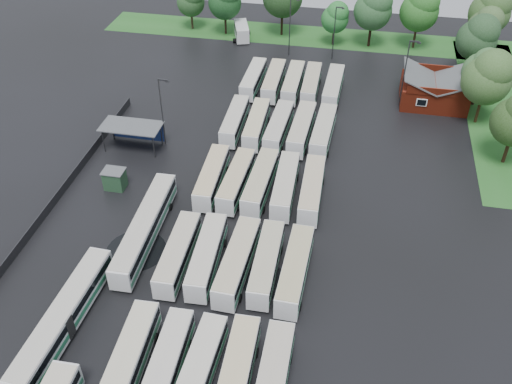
# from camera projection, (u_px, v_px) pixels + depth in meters

# --- Properties ---
(ground) EXTENTS (160.00, 160.00, 0.00)m
(ground) POSITION_uv_depth(u_px,v_px,m) (215.00, 277.00, 60.03)
(ground) COLOR black
(ground) RESTS_ON ground
(brick_building) EXTENTS (10.07, 8.60, 5.39)m
(brick_building) POSITION_uv_depth(u_px,v_px,m) (434.00, 92.00, 88.17)
(brick_building) COLOR maroon
(brick_building) RESTS_ON ground
(wash_shed) EXTENTS (8.20, 4.20, 3.58)m
(wash_shed) POSITION_uv_depth(u_px,v_px,m) (133.00, 128.00, 77.79)
(wash_shed) COLOR #2D2D30
(wash_shed) RESTS_ON ground
(utility_hut) EXTENTS (2.70, 2.20, 2.62)m
(utility_hut) POSITION_uv_depth(u_px,v_px,m) (115.00, 179.00, 71.40)
(utility_hut) COLOR #1E4025
(utility_hut) RESTS_ON ground
(grass_strip_north) EXTENTS (80.00, 10.00, 0.01)m
(grass_strip_north) POSITION_uv_depth(u_px,v_px,m) (309.00, 36.00, 109.67)
(grass_strip_north) COLOR #235C1F
(grass_strip_north) RESTS_ON ground
(grass_strip_east) EXTENTS (10.00, 50.00, 0.01)m
(grass_strip_east) POSITION_uv_depth(u_px,v_px,m) (498.00, 109.00, 87.81)
(grass_strip_east) COLOR #235C1F
(grass_strip_east) RESTS_ON ground
(west_fence) EXTENTS (0.10, 50.00, 1.20)m
(west_fence) POSITION_uv_depth(u_px,v_px,m) (55.00, 200.00, 69.22)
(west_fence) COLOR #2D2D30
(west_fence) RESTS_ON ground
(bus_r1c0) EXTENTS (2.87, 11.40, 3.15)m
(bus_r1c0) POSITION_uv_depth(u_px,v_px,m) (129.00, 360.00, 49.95)
(bus_r1c0) COLOR silver
(bus_r1c0) RESTS_ON ground
(bus_r1c1) EXTENTS (2.62, 11.03, 3.05)m
(bus_r1c1) POSITION_uv_depth(u_px,v_px,m) (166.00, 366.00, 49.47)
(bus_r1c1) COLOR silver
(bus_r1c1) RESTS_ON ground
(bus_r1c2) EXTENTS (2.72, 11.06, 3.06)m
(bus_r1c2) POSITION_uv_depth(u_px,v_px,m) (198.00, 372.00, 48.99)
(bus_r1c2) COLOR silver
(bus_r1c2) RESTS_ON ground
(bus_r1c3) EXTENTS (2.69, 11.36, 3.14)m
(bus_r1c3) POSITION_uv_depth(u_px,v_px,m) (236.00, 377.00, 48.62)
(bus_r1c3) COLOR silver
(bus_r1c3) RESTS_ON ground
(bus_r1c4) EXTENTS (2.51, 11.33, 3.15)m
(bus_r1c4) POSITION_uv_depth(u_px,v_px,m) (272.00, 383.00, 48.10)
(bus_r1c4) COLOR silver
(bus_r1c4) RESTS_ON ground
(bus_r2c0) EXTENTS (2.58, 11.01, 3.05)m
(bus_r2c0) POSITION_uv_depth(u_px,v_px,m) (178.00, 254.00, 60.44)
(bus_r2c0) COLOR silver
(bus_r2c0) RESTS_ON ground
(bus_r2c1) EXTENTS (2.87, 11.17, 3.08)m
(bus_r2c1) POSITION_uv_depth(u_px,v_px,m) (207.00, 256.00, 60.14)
(bus_r2c1) COLOR silver
(bus_r2c1) RESTS_ON ground
(bus_r2c2) EXTENTS (2.83, 11.55, 3.19)m
(bus_r2c2) POSITION_uv_depth(u_px,v_px,m) (237.00, 262.00, 59.39)
(bus_r2c2) COLOR silver
(bus_r2c2) RESTS_ON ground
(bus_r2c3) EXTENTS (2.51, 10.91, 3.03)m
(bus_r2c3) POSITION_uv_depth(u_px,v_px,m) (266.00, 263.00, 59.35)
(bus_r2c3) COLOR silver
(bus_r2c3) RESTS_ON ground
(bus_r2c4) EXTENTS (2.63, 11.27, 3.12)m
(bus_r2c4) POSITION_uv_depth(u_px,v_px,m) (295.00, 270.00, 58.51)
(bus_r2c4) COLOR silver
(bus_r2c4) RESTS_ON ground
(bus_r3c0) EXTENTS (2.69, 11.11, 3.07)m
(bus_r3c0) POSITION_uv_depth(u_px,v_px,m) (212.00, 177.00, 71.13)
(bus_r3c0) COLOR silver
(bus_r3c0) RESTS_ON ground
(bus_r3c1) EXTENTS (2.72, 11.00, 3.04)m
(bus_r3c1) POSITION_uv_depth(u_px,v_px,m) (236.00, 180.00, 70.60)
(bus_r3c1) COLOR silver
(bus_r3c1) RESTS_ON ground
(bus_r3c2) EXTENTS (2.81, 11.42, 3.16)m
(bus_r3c2) POSITION_uv_depth(u_px,v_px,m) (260.00, 182.00, 70.23)
(bus_r3c2) COLOR silver
(bus_r3c2) RESTS_ON ground
(bus_r3c3) EXTENTS (2.72, 11.26, 3.11)m
(bus_r3c3) POSITION_uv_depth(u_px,v_px,m) (285.00, 185.00, 69.71)
(bus_r3c3) COLOR silver
(bus_r3c3) RESTS_ON ground
(bus_r3c4) EXTENTS (2.63, 11.25, 3.12)m
(bus_r3c4) POSITION_uv_depth(u_px,v_px,m) (312.00, 189.00, 69.09)
(bus_r3c4) COLOR silver
(bus_r3c4) RESTS_ON ground
(bus_r4c0) EXTENTS (2.53, 10.91, 3.03)m
(bus_r4c0) POSITION_uv_depth(u_px,v_px,m) (235.00, 121.00, 81.78)
(bus_r4c0) COLOR silver
(bus_r4c0) RESTS_ON ground
(bus_r4c1) EXTENTS (2.57, 10.94, 3.03)m
(bus_r4c1) POSITION_uv_depth(u_px,v_px,m) (256.00, 124.00, 81.08)
(bus_r4c1) COLOR silver
(bus_r4c1) RESTS_ON ground
(bus_r4c2) EXTENTS (2.79, 11.21, 3.10)m
(bus_r4c2) POSITION_uv_depth(u_px,v_px,m) (279.00, 127.00, 80.40)
(bus_r4c2) COLOR silver
(bus_r4c2) RESTS_ON ground
(bus_r4c3) EXTENTS (2.81, 11.51, 3.18)m
(bus_r4c3) POSITION_uv_depth(u_px,v_px,m) (302.00, 129.00, 79.93)
(bus_r4c3) COLOR silver
(bus_r4c3) RESTS_ON ground
(bus_r4c4) EXTENTS (2.82, 11.34, 3.13)m
(bus_r4c4) POSITION_uv_depth(u_px,v_px,m) (323.00, 131.00, 79.48)
(bus_r4c4) COLOR silver
(bus_r4c4) RESTS_ON ground
(bus_r5c0) EXTENTS (2.46, 10.89, 3.02)m
(bus_r5c0) POSITION_uv_depth(u_px,v_px,m) (253.00, 79.00, 92.05)
(bus_r5c0) COLOR silver
(bus_r5c0) RESTS_ON ground
(bus_r5c1) EXTENTS (2.47, 11.11, 3.09)m
(bus_r5c1) POSITION_uv_depth(u_px,v_px,m) (274.00, 81.00, 91.44)
(bus_r5c1) COLOR silver
(bus_r5c1) RESTS_ON ground
(bus_r5c2) EXTENTS (2.38, 11.10, 3.09)m
(bus_r5c2) POSITION_uv_depth(u_px,v_px,m) (293.00, 83.00, 90.93)
(bus_r5c2) COLOR silver
(bus_r5c2) RESTS_ON ground
(bus_r5c3) EXTENTS (2.48, 10.98, 3.05)m
(bus_r5c3) POSITION_uv_depth(u_px,v_px,m) (311.00, 84.00, 90.63)
(bus_r5c3) COLOR silver
(bus_r5c3) RESTS_ON ground
(bus_r5c4) EXTENTS (2.66, 11.28, 3.12)m
(bus_r5c4) POSITION_uv_depth(u_px,v_px,m) (333.00, 87.00, 89.77)
(bus_r5c4) COLOR silver
(bus_r5c4) RESTS_ON ground
(artic_bus_west_b) EXTENTS (2.85, 16.94, 3.13)m
(artic_bus_west_b) POSITION_uv_depth(u_px,v_px,m) (145.00, 227.00, 63.62)
(artic_bus_west_b) COLOR silver
(artic_bus_west_b) RESTS_ON ground
(artic_bus_west_c) EXTENTS (2.99, 16.69, 3.08)m
(artic_bus_west_c) POSITION_uv_depth(u_px,v_px,m) (64.00, 318.00, 53.60)
(artic_bus_west_c) COLOR silver
(artic_bus_west_c) RESTS_ON ground
(minibus) EXTENTS (4.17, 6.78, 2.78)m
(minibus) POSITION_uv_depth(u_px,v_px,m) (242.00, 31.00, 107.83)
(minibus) COLOR silver
(minibus) RESTS_ON ground
(tree_north_0) EXTENTS (5.35, 5.35, 8.86)m
(tree_north_0) POSITION_uv_depth(u_px,v_px,m) (191.00, 0.00, 109.00)
(tree_north_0) COLOR #3A2D1D
(tree_north_0) RESTS_ON ground
(tree_north_1) EXTENTS (6.24, 6.24, 10.33)m
(tree_north_1) POSITION_uv_depth(u_px,v_px,m) (225.00, 0.00, 106.42)
(tree_north_1) COLOR black
(tree_north_1) RESTS_ON ground
(tree_north_3) EXTENTS (4.99, 4.99, 8.27)m
(tree_north_3) POSITION_uv_depth(u_px,v_px,m) (336.00, 17.00, 103.25)
(tree_north_3) COLOR black
(tree_north_3) RESTS_ON ground
(tree_north_4) EXTENTS (6.84, 6.84, 11.33)m
(tree_north_4) POSITION_uv_depth(u_px,v_px,m) (374.00, 8.00, 101.48)
(tree_north_4) COLOR black
(tree_north_4) RESTS_ON ground
(tree_north_5) EXTENTS (6.92, 6.92, 11.45)m
(tree_north_5) POSITION_uv_depth(u_px,v_px,m) (421.00, 9.00, 100.90)
(tree_north_5) COLOR #321E13
(tree_north_5) RESTS_ON ground
(tree_north_6) EXTENTS (7.24, 7.24, 11.99)m
(tree_north_6) POSITION_uv_depth(u_px,v_px,m) (492.00, 10.00, 99.48)
(tree_north_6) COLOR black
(tree_north_6) RESTS_ON ground
(tree_east_1) EXTENTS (7.00, 7.00, 11.60)m
(tree_east_1) POSITION_uv_depth(u_px,v_px,m) (489.00, 77.00, 80.00)
(tree_east_1) COLOR #382512
(tree_east_1) RESTS_ON ground
(tree_east_2) EXTENTS (5.74, 5.71, 9.46)m
(tree_east_2) POSITION_uv_depth(u_px,v_px,m) (483.00, 69.00, 85.00)
(tree_east_2) COLOR #352418
(tree_east_2) RESTS_ON ground
(tree_east_3) EXTENTS (6.58, 6.58, 10.89)m
(tree_east_3) POSITION_uv_depth(u_px,v_px,m) (479.00, 37.00, 92.03)
(tree_east_3) COLOR #3C2815
(tree_east_3) RESTS_ON ground
(tree_east_4) EXTENTS (5.80, 5.77, 9.56)m
(tree_east_4) POSITION_uv_depth(u_px,v_px,m) (486.00, 25.00, 98.18)
(tree_east_4) COLOR black
(tree_east_4) RESTS_ON ground
(lamp_post_ne) EXTENTS (1.64, 0.32, 10.64)m
(lamp_post_ne) POSITION_uv_depth(u_px,v_px,m) (406.00, 69.00, 84.76)
(lamp_post_ne) COLOR #2D2D30
(lamp_post_ne) RESTS_ON ground
(lamp_post_nw) EXTENTS (1.55, 0.30, 10.06)m
(lamp_post_nw) POSITION_uv_depth(u_px,v_px,m) (162.00, 107.00, 76.49)
(lamp_post_nw) COLOR #2D2D30
(lamp_post_nw) RESTS_ON ground
(lamp_post_back_w) EXTENTS (1.59, 0.31, 10.31)m
(lamp_post_back_w) POSITION_uv_depth(u_px,v_px,m) (291.00, 23.00, 99.33)
(lamp_post_back_w) COLOR #2D2D30
(lamp_post_back_w) RESTS_ON ground
(lamp_post_back_e) EXTENTS (1.46, 0.28, 9.50)m
(lamp_post_back_e) POSITION_uv_depth(u_px,v_px,m) (335.00, 29.00, 98.23)
(lamp_post_back_e) COLOR #2D2D30
(lamp_post_back_e) RESTS_ON ground
(puddle_2) EXTENTS (6.71, 6.71, 0.01)m
(puddle_2) POSITION_uv_depth(u_px,v_px,m) (136.00, 250.00, 63.21)
(puddle_2) COLOR black
(puddle_2) RESTS_ON ground
(puddle_3) EXTENTS (5.02, 5.02, 0.01)m
(puddle_3) POSITION_uv_depth(u_px,v_px,m) (265.00, 282.00, 59.54)
(puddle_3) COLOR black
(puddle_3) RESTS_ON ground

